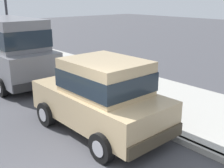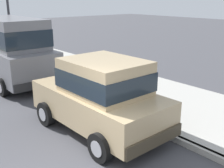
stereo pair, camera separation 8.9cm
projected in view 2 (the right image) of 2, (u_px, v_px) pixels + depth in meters
name	position (u px, v px, depth m)	size (l,w,h in m)	color
curb	(184.00, 142.00, 6.44)	(0.16, 64.00, 0.14)	gray
sidewalk	(224.00, 121.00, 7.55)	(3.60, 64.00, 0.14)	#A8A59E
car_tan_hatchback	(101.00, 95.00, 6.83)	(1.99, 3.82, 1.88)	tan
car_grey_van	(10.00, 47.00, 10.92)	(2.16, 4.91, 2.52)	slate
dog_brown	(128.00, 80.00, 10.02)	(0.49, 0.64, 0.49)	brown
fire_hydrant	(55.00, 68.00, 11.48)	(0.34, 0.24, 0.72)	red
street_lamp	(8.00, 5.00, 13.81)	(0.36, 0.36, 4.42)	#2D2D33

